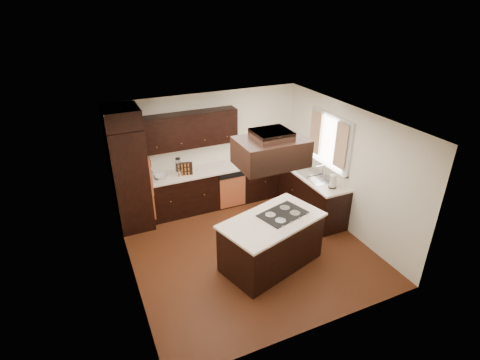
# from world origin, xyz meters

# --- Properties ---
(floor) EXTENTS (4.20, 4.20, 0.02)m
(floor) POSITION_xyz_m (0.00, 0.00, -0.01)
(floor) COLOR brown
(floor) RESTS_ON ground
(ceiling) EXTENTS (4.20, 4.20, 0.02)m
(ceiling) POSITION_xyz_m (0.00, 0.00, 2.51)
(ceiling) COLOR white
(ceiling) RESTS_ON ground
(wall_back) EXTENTS (4.20, 0.02, 2.50)m
(wall_back) POSITION_xyz_m (0.00, 2.11, 1.25)
(wall_back) COLOR white
(wall_back) RESTS_ON ground
(wall_front) EXTENTS (4.20, 0.02, 2.50)m
(wall_front) POSITION_xyz_m (0.00, -2.11, 1.25)
(wall_front) COLOR white
(wall_front) RESTS_ON ground
(wall_left) EXTENTS (0.02, 4.20, 2.50)m
(wall_left) POSITION_xyz_m (-2.11, 0.00, 1.25)
(wall_left) COLOR white
(wall_left) RESTS_ON ground
(wall_right) EXTENTS (0.02, 4.20, 2.50)m
(wall_right) POSITION_xyz_m (2.11, 0.00, 1.25)
(wall_right) COLOR white
(wall_right) RESTS_ON ground
(oven_column) EXTENTS (0.65, 0.75, 2.12)m
(oven_column) POSITION_xyz_m (-1.78, 1.71, 1.06)
(oven_column) COLOR black
(oven_column) RESTS_ON floor
(wall_oven_face) EXTENTS (0.05, 0.62, 0.78)m
(wall_oven_face) POSITION_xyz_m (-1.43, 1.71, 1.12)
(wall_oven_face) COLOR #D1663B
(wall_oven_face) RESTS_ON oven_column
(base_cabinets_back) EXTENTS (2.93, 0.60, 0.88)m
(base_cabinets_back) POSITION_xyz_m (0.03, 1.80, 0.44)
(base_cabinets_back) COLOR black
(base_cabinets_back) RESTS_ON floor
(base_cabinets_right) EXTENTS (0.60, 2.40, 0.88)m
(base_cabinets_right) POSITION_xyz_m (1.80, 0.90, 0.44)
(base_cabinets_right) COLOR black
(base_cabinets_right) RESTS_ON floor
(countertop_back) EXTENTS (2.93, 0.63, 0.04)m
(countertop_back) POSITION_xyz_m (0.03, 1.79, 0.90)
(countertop_back) COLOR white
(countertop_back) RESTS_ON base_cabinets_back
(countertop_right) EXTENTS (0.63, 2.40, 0.04)m
(countertop_right) POSITION_xyz_m (1.79, 0.90, 0.90)
(countertop_right) COLOR white
(countertop_right) RESTS_ON base_cabinets_right
(upper_cabinets) EXTENTS (2.00, 0.34, 0.72)m
(upper_cabinets) POSITION_xyz_m (-0.43, 1.93, 1.81)
(upper_cabinets) COLOR black
(upper_cabinets) RESTS_ON wall_back
(dishwasher_front) EXTENTS (0.60, 0.05, 0.72)m
(dishwasher_front) POSITION_xyz_m (0.33, 1.50, 0.40)
(dishwasher_front) COLOR #D1663B
(dishwasher_front) RESTS_ON floor
(window_frame) EXTENTS (0.06, 1.32, 1.12)m
(window_frame) POSITION_xyz_m (2.07, 0.55, 1.65)
(window_frame) COLOR silver
(window_frame) RESTS_ON wall_right
(window_pane) EXTENTS (0.00, 1.20, 1.00)m
(window_pane) POSITION_xyz_m (2.10, 0.55, 1.65)
(window_pane) COLOR white
(window_pane) RESTS_ON wall_right
(curtain_left) EXTENTS (0.02, 0.34, 0.90)m
(curtain_left) POSITION_xyz_m (2.01, 0.13, 1.70)
(curtain_left) COLOR beige
(curtain_left) RESTS_ON wall_right
(curtain_right) EXTENTS (0.02, 0.34, 0.90)m
(curtain_right) POSITION_xyz_m (2.01, 0.97, 1.70)
(curtain_right) COLOR beige
(curtain_right) RESTS_ON wall_right
(sink_rim) EXTENTS (0.52, 0.84, 0.01)m
(sink_rim) POSITION_xyz_m (1.80, 0.55, 0.92)
(sink_rim) COLOR silver
(sink_rim) RESTS_ON countertop_right
(island) EXTENTS (1.88, 1.36, 0.88)m
(island) POSITION_xyz_m (0.17, -0.56, 0.44)
(island) COLOR black
(island) RESTS_ON floor
(island_top) EXTENTS (1.95, 1.44, 0.04)m
(island_top) POSITION_xyz_m (0.17, -0.56, 0.90)
(island_top) COLOR white
(island_top) RESTS_ON island
(cooktop) EXTENTS (0.91, 0.74, 0.01)m
(cooktop) POSITION_xyz_m (0.42, -0.48, 0.93)
(cooktop) COLOR black
(cooktop) RESTS_ON island_top
(range_hood) EXTENTS (1.05, 0.72, 0.42)m
(range_hood) POSITION_xyz_m (0.10, -0.55, 2.16)
(range_hood) COLOR black
(range_hood) RESTS_ON ceiling
(hood_duct) EXTENTS (0.55, 0.50, 0.13)m
(hood_duct) POSITION_xyz_m (0.10, -0.55, 2.44)
(hood_duct) COLOR black
(hood_duct) RESTS_ON ceiling
(blender_base) EXTENTS (0.15, 0.15, 0.10)m
(blender_base) POSITION_xyz_m (-0.78, 1.76, 0.97)
(blender_base) COLOR silver
(blender_base) RESTS_ON countertop_back
(blender_pitcher) EXTENTS (0.13, 0.13, 0.26)m
(blender_pitcher) POSITION_xyz_m (-0.78, 1.76, 1.15)
(blender_pitcher) COLOR silver
(blender_pitcher) RESTS_ON blender_base
(spice_rack) EXTENTS (0.33, 0.16, 0.27)m
(spice_rack) POSITION_xyz_m (-0.66, 1.72, 1.05)
(spice_rack) COLOR black
(spice_rack) RESTS_ON countertop_back
(mixing_bowl) EXTENTS (0.31, 0.31, 0.07)m
(mixing_bowl) POSITION_xyz_m (-1.15, 1.77, 0.95)
(mixing_bowl) COLOR silver
(mixing_bowl) RESTS_ON countertop_back
(soap_bottle) EXTENTS (0.11, 0.11, 0.19)m
(soap_bottle) POSITION_xyz_m (1.74, 1.14, 1.02)
(soap_bottle) COLOR silver
(soap_bottle) RESTS_ON countertop_right
(paper_towel) EXTENTS (0.15, 0.15, 0.28)m
(paper_towel) POSITION_xyz_m (1.80, -0.03, 1.06)
(paper_towel) COLOR silver
(paper_towel) RESTS_ON countertop_right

